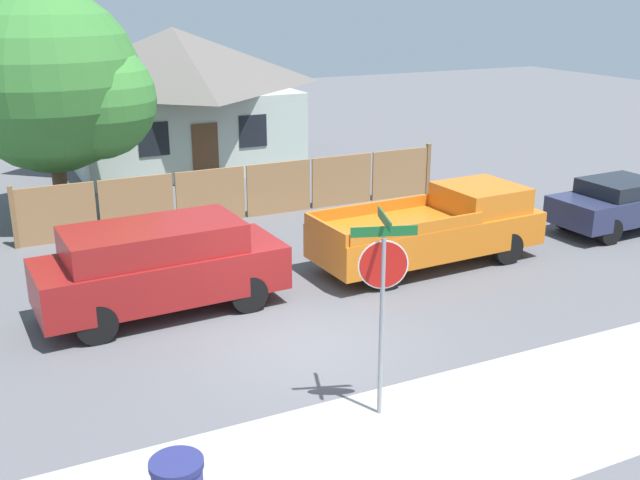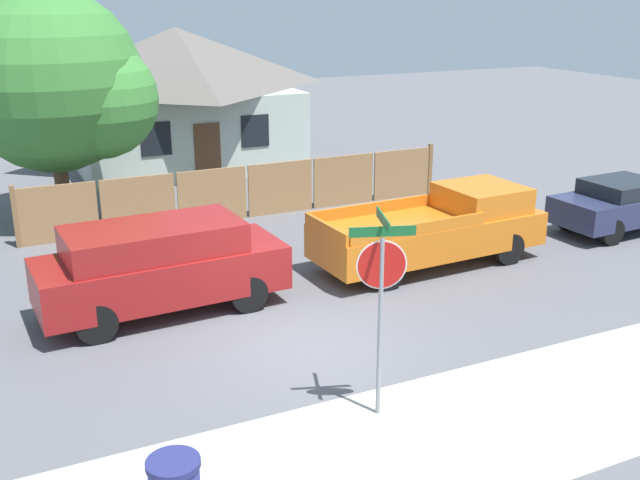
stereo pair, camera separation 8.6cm
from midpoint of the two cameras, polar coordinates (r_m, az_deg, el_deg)
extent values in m
plane|color=#56565B|center=(13.91, -1.32, -7.95)|extent=(80.00, 80.00, 0.00)
cube|color=#A3A39E|center=(11.16, 6.68, -15.29)|extent=(36.00, 3.20, 0.01)
cube|color=#997047|center=(20.29, -19.54, 1.87)|extent=(1.97, 0.06, 1.52)
cube|color=#997047|center=(20.59, -13.88, 2.63)|extent=(1.97, 0.06, 1.52)
cube|color=#997047|center=(21.08, -8.43, 3.34)|extent=(1.97, 0.06, 1.52)
cube|color=#997047|center=(21.76, -3.27, 3.99)|extent=(1.97, 0.06, 1.52)
cube|color=#997047|center=(22.60, 1.56, 4.56)|extent=(1.97, 0.06, 1.52)
cube|color=#997047|center=(23.59, 6.01, 5.06)|extent=(1.97, 0.06, 1.52)
cube|color=brown|center=(20.21, -22.43, 1.60)|extent=(0.12, 0.12, 1.62)
cube|color=brown|center=(24.13, 8.10, 5.40)|extent=(0.12, 0.12, 1.62)
cube|color=#B2C1B7|center=(28.66, -10.87, 8.51)|extent=(7.64, 6.62, 2.79)
pyramid|color=#5B5651|center=(28.35, -11.18, 13.45)|extent=(8.25, 7.15, 2.17)
cube|color=black|center=(25.03, -12.66, 7.50)|extent=(1.00, 0.04, 1.10)
cube|color=black|center=(26.02, -5.23, 8.27)|extent=(1.00, 0.04, 1.10)
cube|color=brown|center=(25.59, -8.81, 6.55)|extent=(0.90, 0.04, 2.00)
cylinder|color=brown|center=(22.15, -19.28, 3.96)|extent=(0.40, 0.40, 2.06)
sphere|color=#387A33|center=(21.67, -20.09, 11.31)|extent=(4.91, 4.91, 4.91)
sphere|color=#3C8437|center=(21.27, -16.77, 10.19)|extent=(3.19, 3.19, 3.19)
cube|color=maroon|center=(15.28, -12.11, -2.54)|extent=(4.96, 2.08, 0.90)
cube|color=maroon|center=(15.00, -12.74, 0.03)|extent=(3.49, 1.86, 0.59)
cube|color=black|center=(15.49, -6.99, 0.93)|extent=(0.13, 1.64, 0.49)
cylinder|color=black|center=(16.60, -7.85, -2.17)|extent=(0.77, 0.22, 0.77)
cylinder|color=black|center=(15.17, -5.62, -4.11)|extent=(0.77, 0.22, 0.77)
cylinder|color=black|center=(15.88, -18.10, -3.92)|extent=(0.77, 0.22, 0.77)
cylinder|color=black|center=(14.39, -16.82, -6.15)|extent=(0.77, 0.22, 0.77)
cube|color=orange|center=(17.74, 8.06, 0.46)|extent=(5.64, 2.21, 0.79)
cube|color=orange|center=(18.46, 11.99, 3.20)|extent=(1.86, 1.88, 0.60)
cube|color=orange|center=(17.80, 3.92, 2.46)|extent=(3.50, 0.24, 0.28)
cube|color=orange|center=(16.33, 7.40, 0.86)|extent=(3.50, 0.24, 0.28)
cube|color=orange|center=(16.16, 0.27, 0.82)|extent=(0.16, 1.86, 0.28)
cylinder|color=black|center=(19.52, 10.59, 0.85)|extent=(0.77, 0.22, 0.77)
cylinder|color=black|center=(18.28, 13.98, -0.61)|extent=(0.77, 0.22, 0.77)
cylinder|color=black|center=(17.64, 1.81, -0.75)|extent=(0.77, 0.22, 0.77)
cylinder|color=black|center=(16.25, 4.89, -2.52)|extent=(0.77, 0.22, 0.77)
cube|color=#282D4C|center=(21.78, 21.93, 2.45)|extent=(4.15, 1.89, 0.69)
cube|color=black|center=(21.53, 21.82, 3.78)|extent=(1.94, 1.62, 0.39)
cylinder|color=black|center=(23.27, 22.47, 2.50)|extent=(0.69, 0.22, 0.69)
cylinder|color=black|center=(21.41, 18.14, 1.69)|extent=(0.69, 0.22, 0.69)
cylinder|color=black|center=(20.47, 21.10, 0.61)|extent=(0.69, 0.22, 0.69)
cylinder|color=gray|center=(11.20, 4.48, -6.77)|extent=(0.07, 0.07, 2.84)
cylinder|color=red|center=(10.81, 4.61, -1.89)|extent=(0.67, 0.25, 0.70)
cylinder|color=white|center=(10.81, 4.62, -1.89)|extent=(0.71, 0.25, 0.75)
cube|color=#19602D|center=(10.65, 4.68, 0.66)|extent=(0.93, 0.34, 0.15)
cube|color=#19602D|center=(10.59, 4.71, 1.58)|extent=(0.30, 0.83, 0.15)
cylinder|color=navy|center=(9.29, -11.17, -16.40)|extent=(0.65, 0.65, 0.08)
camera|label=1|loc=(0.04, -90.17, -0.06)|focal=42.00mm
camera|label=2|loc=(0.04, 89.83, 0.06)|focal=42.00mm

